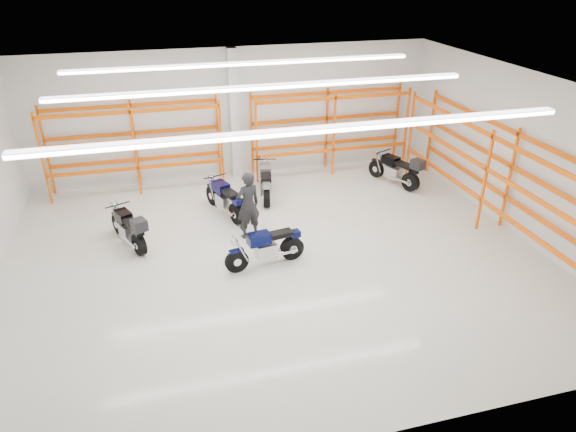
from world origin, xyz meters
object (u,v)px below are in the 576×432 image
object	(u,v)px
standing_man	(248,205)
structural_column	(234,115)
motorcycle_back_b	(225,200)
motorcycle_back_c	(266,183)
motorcycle_back_a	(130,229)
motorcycle_main	(269,248)
motorcycle_back_d	(398,170)

from	to	relation	value
standing_man	structural_column	size ratio (longest dim) A/B	0.43
motorcycle_back_b	motorcycle_back_c	world-z (taller)	motorcycle_back_c
motorcycle_back_c	motorcycle_back_a	bearing A→B (deg)	-153.02
motorcycle_main	motorcycle_back_d	size ratio (longest dim) A/B	0.98
standing_man	structural_column	bearing A→B (deg)	-112.81
motorcycle_main	standing_man	bearing A→B (deg)	97.43
motorcycle_back_d	structural_column	distance (m)	5.95
motorcycle_back_b	motorcycle_back_c	xyz separation A→B (m)	(1.47, 0.95, 0.01)
motorcycle_back_d	structural_column	size ratio (longest dim) A/B	0.49
structural_column	motorcycle_back_b	bearing A→B (deg)	-106.02
motorcycle_back_b	motorcycle_back_d	size ratio (longest dim) A/B	0.98
motorcycle_back_a	motorcycle_back_c	xyz separation A→B (m)	(4.28, 2.18, -0.01)
motorcycle_back_a	motorcycle_back_c	size ratio (longest dim) A/B	0.92
motorcycle_back_a	structural_column	xyz separation A→B (m)	(3.68, 4.26, 1.71)
motorcycle_main	motorcycle_back_a	xyz separation A→B (m)	(-3.44, 1.87, 0.04)
motorcycle_back_a	structural_column	distance (m)	5.89
motorcycle_back_c	structural_column	world-z (taller)	structural_column
motorcycle_main	motorcycle_back_d	xyz separation A→B (m)	(5.46, 3.83, 0.07)
structural_column	motorcycle_main	bearing A→B (deg)	-92.24
motorcycle_back_b	motorcycle_main	bearing A→B (deg)	-78.48
motorcycle_back_b	standing_man	xyz separation A→B (m)	(0.42, -1.51, 0.46)
motorcycle_back_b	motorcycle_back_d	world-z (taller)	motorcycle_back_d
motorcycle_back_a	motorcycle_back_b	world-z (taller)	motorcycle_back_a
structural_column	standing_man	bearing A→B (deg)	-95.63
motorcycle_main	motorcycle_back_b	xyz separation A→B (m)	(-0.63, 3.10, 0.02)
motorcycle_back_b	motorcycle_back_a	bearing A→B (deg)	-156.34
structural_column	motorcycle_back_d	bearing A→B (deg)	-23.84
motorcycle_back_b	motorcycle_back_c	bearing A→B (deg)	32.80
motorcycle_back_a	motorcycle_back_c	distance (m)	4.80
motorcycle_back_a	standing_man	bearing A→B (deg)	-4.90
motorcycle_back_b	motorcycle_back_d	bearing A→B (deg)	6.83
motorcycle_main	motorcycle_back_b	world-z (taller)	motorcycle_back_b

